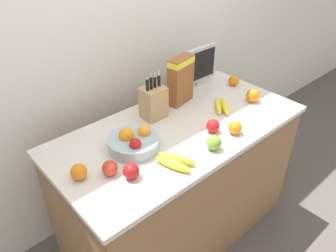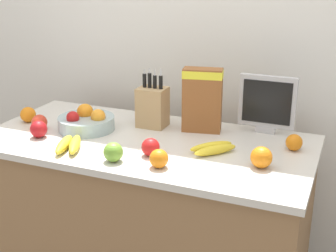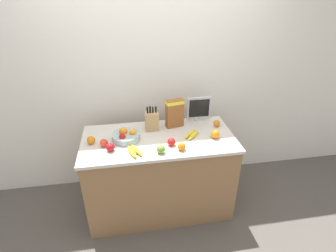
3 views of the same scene
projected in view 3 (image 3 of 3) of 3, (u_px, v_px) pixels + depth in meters
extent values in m
plane|color=#514C47|center=(160.00, 204.00, 2.96)|extent=(14.00, 14.00, 0.00)
cube|color=silver|center=(151.00, 78.00, 2.84)|extent=(9.00, 0.06, 2.60)
cube|color=olive|center=(159.00, 175.00, 2.76)|extent=(1.45, 0.70, 0.85)
cube|color=beige|center=(159.00, 139.00, 2.55)|extent=(1.48, 0.73, 0.03)
cube|color=tan|center=(152.00, 121.00, 2.65)|extent=(0.13, 0.11, 0.19)
cylinder|color=black|center=(147.00, 110.00, 2.58)|extent=(0.02, 0.02, 0.06)
cube|color=silver|center=(147.00, 106.00, 2.56)|extent=(0.01, 0.00, 0.02)
cylinder|color=black|center=(150.00, 109.00, 2.58)|extent=(0.02, 0.02, 0.07)
cube|color=silver|center=(150.00, 105.00, 2.56)|extent=(0.01, 0.00, 0.02)
cylinder|color=black|center=(153.00, 110.00, 2.59)|extent=(0.02, 0.02, 0.06)
cube|color=silver|center=(153.00, 105.00, 2.57)|extent=(0.01, 0.00, 0.03)
cylinder|color=black|center=(155.00, 109.00, 2.59)|extent=(0.02, 0.02, 0.06)
cube|color=silver|center=(155.00, 105.00, 2.57)|extent=(0.01, 0.00, 0.03)
cube|color=#B7B7BC|center=(198.00, 119.00, 2.86)|extent=(0.09, 0.03, 0.03)
cube|color=#B7B7BC|center=(199.00, 108.00, 2.80)|extent=(0.26, 0.02, 0.24)
cube|color=black|center=(199.00, 108.00, 2.78)|extent=(0.22, 0.00, 0.20)
cube|color=brown|center=(175.00, 113.00, 2.68)|extent=(0.19, 0.11, 0.30)
cube|color=yellow|center=(175.00, 102.00, 2.62)|extent=(0.19, 0.11, 0.04)
cylinder|color=#99B2B7|center=(126.00, 137.00, 2.50)|extent=(0.26, 0.26, 0.06)
sphere|color=orange|center=(133.00, 132.00, 2.48)|extent=(0.07, 0.07, 0.07)
sphere|color=orange|center=(123.00, 131.00, 2.50)|extent=(0.08, 0.08, 0.08)
sphere|color=red|center=(122.00, 136.00, 2.42)|extent=(0.06, 0.06, 0.06)
ellipsoid|color=yellow|center=(190.00, 134.00, 2.57)|extent=(0.16, 0.17, 0.04)
ellipsoid|color=yellow|center=(194.00, 135.00, 2.55)|extent=(0.16, 0.17, 0.04)
ellipsoid|color=yellow|center=(132.00, 152.00, 2.29)|extent=(0.10, 0.20, 0.04)
ellipsoid|color=yellow|center=(136.00, 150.00, 2.31)|extent=(0.12, 0.19, 0.04)
sphere|color=red|center=(171.00, 142.00, 2.41)|extent=(0.08, 0.08, 0.08)
sphere|color=#6B9E33|center=(161.00, 149.00, 2.29)|extent=(0.08, 0.08, 0.08)
sphere|color=red|center=(104.00, 143.00, 2.39)|extent=(0.07, 0.07, 0.07)
sphere|color=#A31419|center=(110.00, 147.00, 2.32)|extent=(0.08, 0.08, 0.08)
sphere|color=orange|center=(182.00, 147.00, 2.34)|extent=(0.07, 0.07, 0.07)
sphere|color=orange|center=(91.00, 140.00, 2.43)|extent=(0.08, 0.08, 0.08)
sphere|color=orange|center=(217.00, 123.00, 2.73)|extent=(0.07, 0.07, 0.07)
sphere|color=orange|center=(215.00, 134.00, 2.52)|extent=(0.08, 0.08, 0.08)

